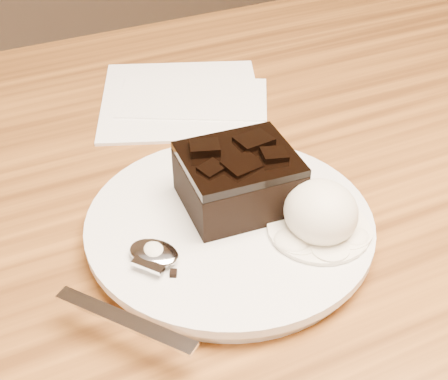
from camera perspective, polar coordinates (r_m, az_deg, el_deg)
name	(u,v)px	position (r m, az deg, el deg)	size (l,w,h in m)	color
plate	(229,228)	(0.50, 0.50, -3.44)	(0.23, 0.23, 0.02)	silver
brownie	(238,183)	(0.50, 1.32, 0.67)	(0.09, 0.07, 0.04)	black
ice_cream_scoop	(321,212)	(0.47, 8.78, -1.97)	(0.05, 0.06, 0.05)	white
melt_puddle	(319,230)	(0.48, 8.59, -3.57)	(0.08, 0.08, 0.00)	white
spoon	(154,255)	(0.46, -6.37, -5.84)	(0.03, 0.16, 0.01)	silver
napkin	(181,98)	(0.68, -3.93, 8.36)	(0.17, 0.17, 0.01)	white
crumb_a	(173,273)	(0.45, -4.62, -7.55)	(0.01, 0.01, 0.00)	black
crumb_b	(326,250)	(0.47, 9.23, -5.37)	(0.01, 0.01, 0.00)	black
crumb_c	(285,247)	(0.47, 5.56, -5.18)	(0.01, 0.00, 0.00)	black
crumb_d	(296,232)	(0.48, 6.52, -3.83)	(0.01, 0.01, 0.00)	black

